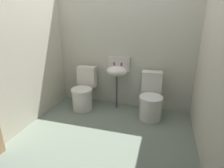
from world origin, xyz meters
name	(u,v)px	position (x,y,z in m)	size (l,w,h in m)	color
ground_plane	(108,133)	(0.00, 0.00, -0.04)	(3.00, 2.43, 0.08)	slate
wall_back	(124,50)	(0.00, 1.06, 1.11)	(3.00, 0.10, 2.22)	beige
wall_left	(29,55)	(-1.35, 0.10, 1.11)	(0.10, 2.23, 2.22)	beige
wall_right	(214,67)	(1.35, 0.10, 1.11)	(0.10, 2.23, 2.22)	beige
toilet_left	(84,92)	(-0.69, 0.66, 0.32)	(0.41, 0.60, 0.78)	silver
toilet_right	(151,100)	(0.60, 0.66, 0.32)	(0.44, 0.63, 0.78)	silver
sink	(117,71)	(-0.07, 0.85, 0.75)	(0.42, 0.34, 0.99)	#534550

